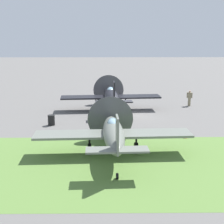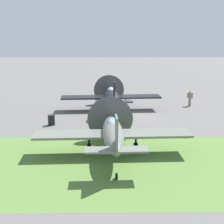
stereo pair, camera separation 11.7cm
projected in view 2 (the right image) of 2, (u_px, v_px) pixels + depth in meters
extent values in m
plane|color=#605E5B|center=(127.00, 116.00, 31.91)|extent=(160.00, 160.00, 0.00)
cube|color=#567A38|center=(137.00, 165.00, 20.05)|extent=(120.00, 11.00, 0.01)
ellipsoid|color=black|center=(111.00, 96.00, 33.68)|extent=(1.83, 7.35, 1.33)
cube|color=black|center=(111.00, 97.00, 34.13)|extent=(10.38, 2.53, 0.15)
cube|color=black|center=(114.00, 93.00, 30.23)|extent=(0.19, 1.18, 2.03)
cube|color=black|center=(114.00, 102.00, 30.43)|extent=(3.48, 1.20, 0.11)
cone|color=#B7B24C|center=(109.00, 90.00, 37.47)|extent=(0.74, 0.80, 0.69)
cylinder|color=#4C4C51|center=(109.00, 90.00, 37.26)|extent=(3.42, 0.28, 3.43)
ellipsoid|color=#8CB2C6|center=(111.00, 91.00, 34.19)|extent=(0.85, 1.55, 0.75)
cylinder|color=black|center=(96.00, 107.00, 34.36)|extent=(0.29, 0.74, 0.73)
cylinder|color=black|center=(96.00, 102.00, 34.24)|extent=(0.13, 0.13, 1.03)
cylinder|color=black|center=(126.00, 106.00, 34.59)|extent=(0.29, 0.74, 0.73)
cylinder|color=black|center=(126.00, 101.00, 34.47)|extent=(0.13, 0.13, 1.03)
cylinder|color=black|center=(114.00, 118.00, 30.68)|extent=(0.15, 0.35, 0.34)
ellipsoid|color=slate|center=(113.00, 134.00, 21.12)|extent=(1.65, 7.34, 1.33)
cube|color=slate|center=(113.00, 134.00, 21.57)|extent=(10.36, 2.28, 0.15)
cube|color=slate|center=(116.00, 135.00, 17.66)|extent=(0.16, 1.18, 2.04)
cube|color=slate|center=(116.00, 150.00, 17.86)|extent=(3.47, 1.12, 0.11)
cone|color=#B7B24C|center=(110.00, 118.00, 24.92)|extent=(0.72, 0.78, 0.69)
cylinder|color=#4C4C51|center=(110.00, 119.00, 24.71)|extent=(3.43, 0.20, 3.43)
ellipsoid|color=#8CB2C6|center=(112.00, 124.00, 21.63)|extent=(0.82, 1.53, 0.75)
cylinder|color=black|center=(89.00, 149.00, 21.84)|extent=(0.27, 0.74, 0.73)
cylinder|color=black|center=(89.00, 141.00, 21.72)|extent=(0.13, 0.13, 1.03)
cylinder|color=black|center=(136.00, 148.00, 22.00)|extent=(0.27, 0.74, 0.73)
cylinder|color=black|center=(136.00, 141.00, 21.88)|extent=(0.13, 0.13, 1.03)
cylinder|color=black|center=(116.00, 176.00, 18.11)|extent=(0.14, 0.35, 0.34)
cylinder|color=#847A5B|center=(190.00, 102.00, 36.27)|extent=(0.30, 0.30, 0.88)
cylinder|color=#847A5B|center=(190.00, 95.00, 36.10)|extent=(0.38, 0.38, 0.62)
sphere|color=tan|center=(190.00, 92.00, 36.00)|extent=(0.23, 0.23, 0.23)
cylinder|color=#847A5B|center=(192.00, 96.00, 35.99)|extent=(0.11, 0.11, 0.59)
cylinder|color=#847A5B|center=(188.00, 95.00, 36.21)|extent=(0.11, 0.11, 0.59)
cylinder|color=black|center=(51.00, 120.00, 28.70)|extent=(0.60, 0.60, 0.90)
cone|color=orange|center=(185.00, 135.00, 25.21)|extent=(0.36, 0.36, 0.44)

